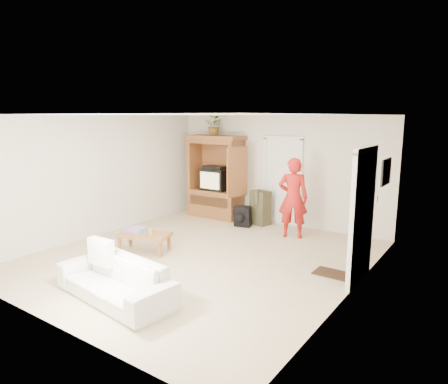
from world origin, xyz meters
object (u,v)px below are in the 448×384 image
object	(u,v)px
coffee_table	(144,236)
armoire	(216,182)
sofa	(115,280)
man	(293,198)

from	to	relation	value
coffee_table	armoire	bearing A→B (deg)	80.81
armoire	coffee_table	world-z (taller)	armoire
armoire	sofa	size ratio (longest dim) A/B	1.07
man	sofa	world-z (taller)	man
armoire	coffee_table	xyz separation A→B (m)	(0.49, -3.04, -0.59)
armoire	man	xyz separation A→B (m)	(2.41, -0.54, -0.04)
sofa	coffee_table	xyz separation A→B (m)	(-1.14, 1.68, 0.03)
coffee_table	man	bearing A→B (deg)	34.12
sofa	man	bearing A→B (deg)	85.99
armoire	man	bearing A→B (deg)	-12.58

